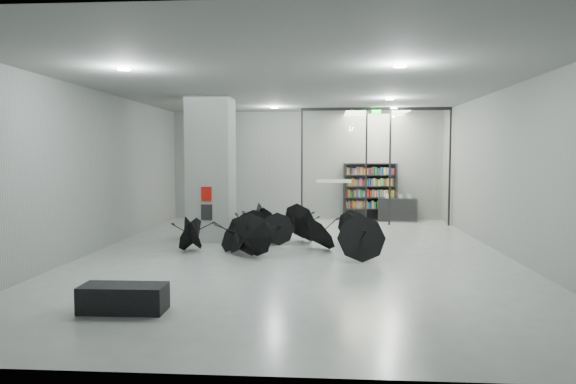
# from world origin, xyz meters

# --- Properties ---
(room) EXTENTS (14.00, 14.02, 4.01)m
(room) POSITION_xyz_m (0.00, 0.00, 2.84)
(room) COLOR gray
(room) RESTS_ON ground
(column) EXTENTS (1.20, 1.20, 4.00)m
(column) POSITION_xyz_m (-2.50, 2.00, 2.00)
(column) COLOR slate
(column) RESTS_ON ground
(fire_cabinet) EXTENTS (0.28, 0.04, 0.38)m
(fire_cabinet) POSITION_xyz_m (-2.50, 1.38, 1.35)
(fire_cabinet) COLOR #A50A07
(fire_cabinet) RESTS_ON column
(info_panel) EXTENTS (0.30, 0.03, 0.42)m
(info_panel) POSITION_xyz_m (-2.50, 1.38, 0.85)
(info_panel) COLOR black
(info_panel) RESTS_ON column
(exit_sign) EXTENTS (0.30, 0.06, 0.15)m
(exit_sign) POSITION_xyz_m (2.40, 5.30, 3.82)
(exit_sign) COLOR #0CE533
(exit_sign) RESTS_ON room
(glass_partition) EXTENTS (5.06, 0.08, 4.00)m
(glass_partition) POSITION_xyz_m (2.39, 5.50, 2.18)
(glass_partition) COLOR silver
(glass_partition) RESTS_ON ground
(bench) EXTENTS (1.30, 0.58, 0.41)m
(bench) POSITION_xyz_m (-2.38, -4.81, 0.21)
(bench) COLOR black
(bench) RESTS_ON ground
(bookshelf) EXTENTS (1.93, 0.58, 2.09)m
(bookshelf) POSITION_xyz_m (2.35, 6.75, 1.05)
(bookshelf) COLOR black
(bookshelf) RESTS_ON ground
(shop_counter) EXTENTS (1.45, 0.71, 0.84)m
(shop_counter) POSITION_xyz_m (3.32, 6.56, 0.42)
(shop_counter) COLOR black
(shop_counter) RESTS_ON ground
(umbrella_cluster) EXTENTS (5.38, 4.17, 1.26)m
(umbrella_cluster) POSITION_xyz_m (-0.62, 0.76, 0.30)
(umbrella_cluster) COLOR black
(umbrella_cluster) RESTS_ON ground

